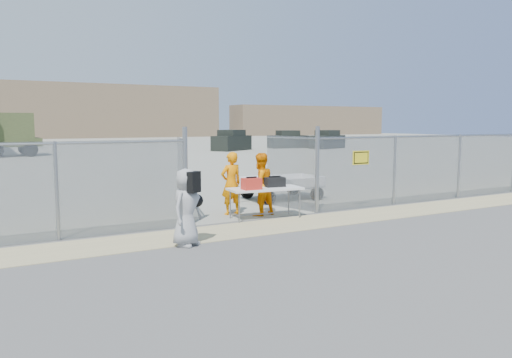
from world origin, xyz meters
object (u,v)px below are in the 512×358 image
security_worker_left (231,184)px  utility_trailer (282,187)px  folding_table (265,203)px  visitor (186,207)px  security_worker_right (260,184)px

security_worker_left → utility_trailer: size_ratio=0.52×
folding_table → security_worker_left: 1.20m
security_worker_left → visitor: security_worker_left is taller
folding_table → security_worker_right: 0.66m
security_worker_right → visitor: (-3.06, -2.28, -0.06)m
folding_table → security_worker_right: bearing=83.2°
visitor → security_worker_right: bearing=3.0°
security_worker_left → utility_trailer: bearing=-153.5°
security_worker_right → utility_trailer: 3.03m
security_worker_left → folding_table: bearing=114.8°
utility_trailer → security_worker_right: bearing=-132.8°
security_worker_right → security_worker_left: bearing=-45.9°
folding_table → security_worker_left: bearing=125.9°
utility_trailer → folding_table: bearing=-128.7°
visitor → utility_trailer: (5.13, 4.45, -0.41)m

